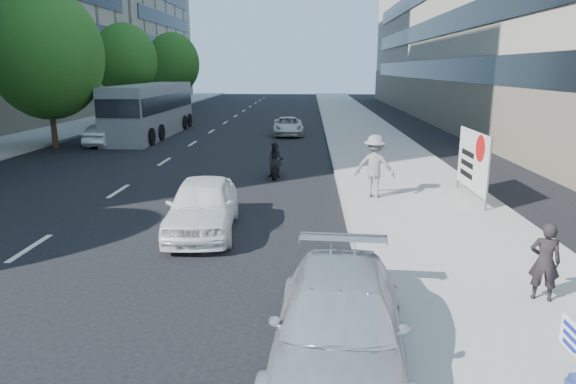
{
  "coord_description": "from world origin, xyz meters",
  "views": [
    {
      "loc": [
        0.34,
        -9.66,
        4.3
      ],
      "look_at": [
        -0.16,
        2.32,
        1.4
      ],
      "focal_mm": 32.0,
      "sensor_mm": 36.0,
      "label": 1
    }
  ],
  "objects_px": {
    "protest_banner": "(473,161)",
    "white_sedan_far": "(288,126)",
    "jogger": "(375,166)",
    "white_sedan_near": "(203,205)",
    "motorcycle": "(276,162)",
    "pedestrian_woman": "(545,262)",
    "bus": "(152,110)",
    "parked_sedan": "(339,325)",
    "white_sedan_mid": "(106,135)"
  },
  "relations": [
    {
      "from": "white_sedan_near",
      "to": "motorcycle",
      "type": "bearing_deg",
      "value": 73.95
    },
    {
      "from": "jogger",
      "to": "protest_banner",
      "type": "bearing_deg",
      "value": -167.19
    },
    {
      "from": "parked_sedan",
      "to": "white_sedan_far",
      "type": "relative_size",
      "value": 1.12
    },
    {
      "from": "jogger",
      "to": "white_sedan_far",
      "type": "xyz_separation_m",
      "value": [
        -3.57,
        17.26,
        -0.59
      ]
    },
    {
      "from": "pedestrian_woman",
      "to": "parked_sedan",
      "type": "bearing_deg",
      "value": 46.88
    },
    {
      "from": "parked_sedan",
      "to": "motorcycle",
      "type": "relative_size",
      "value": 2.3
    },
    {
      "from": "jogger",
      "to": "parked_sedan",
      "type": "xyz_separation_m",
      "value": [
        -1.7,
        -9.85,
        -0.49
      ]
    },
    {
      "from": "jogger",
      "to": "white_sedan_near",
      "type": "distance_m",
      "value": 6.13
    },
    {
      "from": "jogger",
      "to": "white_sedan_mid",
      "type": "height_order",
      "value": "jogger"
    },
    {
      "from": "white_sedan_far",
      "to": "pedestrian_woman",
      "type": "bearing_deg",
      "value": -80.38
    },
    {
      "from": "white_sedan_near",
      "to": "motorcycle",
      "type": "height_order",
      "value": "white_sedan_near"
    },
    {
      "from": "white_sedan_near",
      "to": "white_sedan_mid",
      "type": "bearing_deg",
      "value": 114.94
    },
    {
      "from": "white_sedan_mid",
      "to": "parked_sedan",
      "type": "bearing_deg",
      "value": 120.18
    },
    {
      "from": "jogger",
      "to": "bus",
      "type": "distance_m",
      "value": 20.79
    },
    {
      "from": "white_sedan_near",
      "to": "bus",
      "type": "distance_m",
      "value": 21.52
    },
    {
      "from": "white_sedan_far",
      "to": "bus",
      "type": "xyz_separation_m",
      "value": [
        -8.86,
        -0.61,
        1.05
      ]
    },
    {
      "from": "parked_sedan",
      "to": "bus",
      "type": "height_order",
      "value": "bus"
    },
    {
      "from": "pedestrian_woman",
      "to": "protest_banner",
      "type": "xyz_separation_m",
      "value": [
        1.0,
        7.64,
        0.52
      ]
    },
    {
      "from": "protest_banner",
      "to": "white_sedan_near",
      "type": "relative_size",
      "value": 0.71
    },
    {
      "from": "protest_banner",
      "to": "white_sedan_far",
      "type": "xyz_separation_m",
      "value": [
        -6.71,
        17.33,
        -0.81
      ]
    },
    {
      "from": "pedestrian_woman",
      "to": "white_sedan_mid",
      "type": "bearing_deg",
      "value": -33.51
    },
    {
      "from": "jogger",
      "to": "motorcycle",
      "type": "relative_size",
      "value": 1.0
    },
    {
      "from": "white_sedan_mid",
      "to": "white_sedan_near",
      "type": "bearing_deg",
      "value": 120.7
    },
    {
      "from": "white_sedan_mid",
      "to": "motorcycle",
      "type": "xyz_separation_m",
      "value": [
        10.3,
        -8.46,
        0.05
      ]
    },
    {
      "from": "white_sedan_far",
      "to": "jogger",
      "type": "bearing_deg",
      "value": -81.57
    },
    {
      "from": "jogger",
      "to": "protest_banner",
      "type": "height_order",
      "value": "protest_banner"
    },
    {
      "from": "white_sedan_near",
      "to": "white_sedan_far",
      "type": "xyz_separation_m",
      "value": [
        1.42,
        20.78,
        -0.15
      ]
    },
    {
      "from": "white_sedan_near",
      "to": "white_sedan_far",
      "type": "bearing_deg",
      "value": 81.71
    },
    {
      "from": "white_sedan_mid",
      "to": "bus",
      "type": "height_order",
      "value": "bus"
    },
    {
      "from": "white_sedan_near",
      "to": "jogger",
      "type": "bearing_deg",
      "value": 30.84
    },
    {
      "from": "protest_banner",
      "to": "bus",
      "type": "bearing_deg",
      "value": 132.95
    },
    {
      "from": "jogger",
      "to": "white_sedan_near",
      "type": "height_order",
      "value": "jogger"
    },
    {
      "from": "motorcycle",
      "to": "white_sedan_near",
      "type": "bearing_deg",
      "value": -93.83
    },
    {
      "from": "motorcycle",
      "to": "bus",
      "type": "bearing_deg",
      "value": 132.43
    },
    {
      "from": "parked_sedan",
      "to": "white_sedan_mid",
      "type": "distance_m",
      "value": 25.12
    },
    {
      "from": "jogger",
      "to": "white_sedan_far",
      "type": "relative_size",
      "value": 0.49
    },
    {
      "from": "white_sedan_mid",
      "to": "motorcycle",
      "type": "height_order",
      "value": "motorcycle"
    },
    {
      "from": "white_sedan_far",
      "to": "protest_banner",
      "type": "bearing_deg",
      "value": -72.11
    },
    {
      "from": "pedestrian_woman",
      "to": "white_sedan_near",
      "type": "distance_m",
      "value": 8.27
    },
    {
      "from": "jogger",
      "to": "white_sedan_far",
      "type": "bearing_deg",
      "value": -64.13
    },
    {
      "from": "parked_sedan",
      "to": "white_sedan_mid",
      "type": "relative_size",
      "value": 1.31
    },
    {
      "from": "white_sedan_near",
      "to": "white_sedan_mid",
      "type": "distance_m",
      "value": 17.99
    },
    {
      "from": "parked_sedan",
      "to": "motorcycle",
      "type": "distance_m",
      "value": 13.67
    },
    {
      "from": "pedestrian_woman",
      "to": "white_sedan_far",
      "type": "height_order",
      "value": "pedestrian_woman"
    },
    {
      "from": "parked_sedan",
      "to": "white_sedan_far",
      "type": "distance_m",
      "value": 27.17
    },
    {
      "from": "motorcycle",
      "to": "bus",
      "type": "height_order",
      "value": "bus"
    },
    {
      "from": "parked_sedan",
      "to": "motorcycle",
      "type": "height_order",
      "value": "motorcycle"
    },
    {
      "from": "white_sedan_near",
      "to": "bus",
      "type": "bearing_deg",
      "value": 105.87
    },
    {
      "from": "jogger",
      "to": "protest_banner",
      "type": "relative_size",
      "value": 0.67
    },
    {
      "from": "jogger",
      "to": "white_sedan_mid",
      "type": "relative_size",
      "value": 0.57
    }
  ]
}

